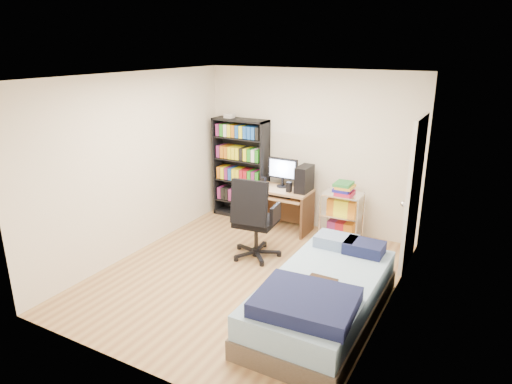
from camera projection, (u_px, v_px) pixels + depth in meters
The scene contains 7 objects.
room at pixel (246, 183), 5.47m from camera, with size 3.58×4.08×2.58m.
media_shelf at pixel (241, 167), 7.66m from camera, with size 0.94×0.31×1.75m.
computer_desk at pixel (289, 193), 7.15m from camera, with size 0.91×0.53×1.14m.
office_chair at pixel (255, 232), 6.27m from camera, with size 0.77×0.77×1.17m.
wire_cart at pixel (342, 203), 6.71m from camera, with size 0.59×0.43×0.93m.
bed at pixel (322, 298), 4.85m from camera, with size 1.08×2.16×0.62m.
door at pixel (413, 194), 5.88m from camera, with size 0.12×0.80×2.00m.
Camera 1 is at (2.64, -4.52, 2.85)m, focal length 32.00 mm.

